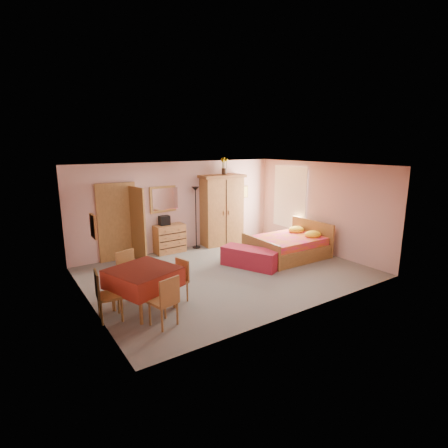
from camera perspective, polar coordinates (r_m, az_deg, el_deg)
floor at (r=8.71m, az=0.56°, el=-7.85°), size 6.50×6.50×0.00m
ceiling at (r=8.16m, az=0.60°, el=9.49°), size 6.50×6.50×0.00m
wall_back at (r=10.46m, az=-7.18°, el=2.95°), size 6.50×0.10×2.60m
wall_front at (r=6.50m, az=13.14°, el=-3.37°), size 6.50×0.10×2.60m
wall_left at (r=7.09m, az=-21.70°, el=-2.60°), size 0.10×5.00×2.60m
wall_right at (r=10.49m, az=15.41°, el=2.62°), size 0.10×5.00×2.60m
doorway at (r=9.80m, az=-17.02°, el=0.18°), size 1.06×0.12×2.15m
window at (r=11.25m, az=10.71°, el=4.29°), size 0.08×1.40×1.95m
picture_left at (r=6.43m, az=-20.57°, el=-0.34°), size 0.04×0.32×0.42m
picture_back at (r=11.63m, az=3.29°, el=5.26°), size 0.30×0.04×0.40m
chest_of_drawers at (r=10.26m, az=-8.85°, el=-2.37°), size 0.88×0.46×0.82m
wall_mirror at (r=10.22m, az=-9.57°, el=4.06°), size 0.96×0.13×0.76m
stereo at (r=10.13m, az=-9.72°, el=0.58°), size 0.29×0.22×0.27m
floor_lamp at (r=10.50m, az=-4.61°, el=1.02°), size 0.30×0.30×1.87m
wardrobe at (r=10.87m, az=-0.41°, el=2.31°), size 1.43×0.80×2.18m
sunflower_vase at (r=10.82m, az=0.02°, el=9.49°), size 0.22×0.22×0.53m
bed at (r=9.88m, az=10.27°, el=-2.70°), size 2.05×1.63×0.93m
bench at (r=9.01m, az=4.28°, el=-5.51°), size 1.10×1.57×0.49m
dining_table at (r=6.87m, az=-12.95°, el=-10.34°), size 1.41×1.41×0.82m
chair_south at (r=6.23m, az=-9.92°, el=-12.22°), size 0.50×0.50×0.91m
chair_north at (r=7.48m, az=-14.80°, el=-7.94°), size 0.55×0.55×0.95m
chair_west at (r=6.64m, az=-18.21°, el=-10.96°), size 0.48×0.48×0.94m
chair_east at (r=7.08m, az=-7.86°, el=-9.29°), size 0.47×0.47×0.85m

